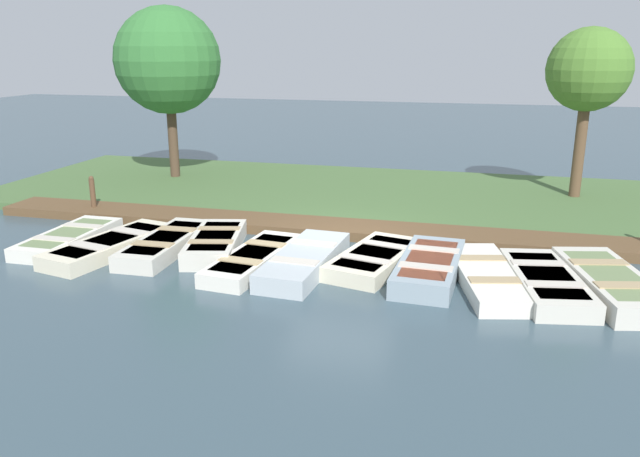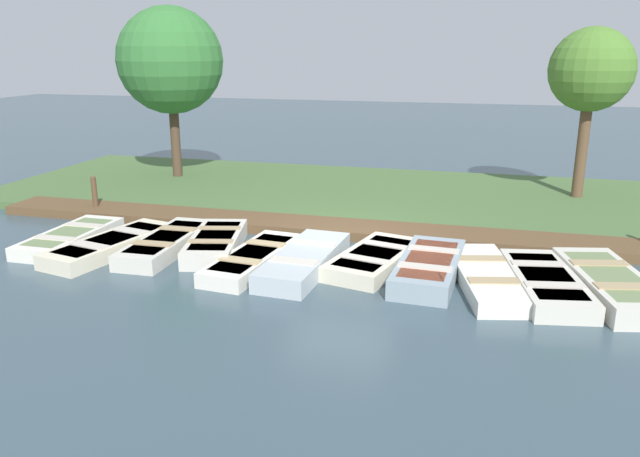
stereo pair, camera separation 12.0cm
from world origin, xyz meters
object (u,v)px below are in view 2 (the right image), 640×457
rowboat_7 (429,267)px  rowboat_8 (487,277)px  rowboat_1 (111,245)px  rowboat_2 (166,243)px  rowboat_5 (304,260)px  rowboat_4 (253,258)px  rowboat_10 (611,284)px  rowboat_3 (216,243)px  mooring_post_near (95,195)px  rowboat_6 (375,259)px  park_tree_left (591,72)px  rowboat_0 (70,238)px  rowboat_9 (545,282)px  park_tree_far_left (170,61)px

rowboat_7 → rowboat_8: bearing=87.0°
rowboat_1 → rowboat_7: 7.22m
rowboat_2 → rowboat_7: bearing=87.4°
rowboat_5 → rowboat_8: 3.75m
rowboat_4 → rowboat_10: bearing=97.6°
rowboat_5 → rowboat_7: bearing=98.6°
rowboat_3 → rowboat_4: (0.70, 1.19, -0.04)m
rowboat_1 → rowboat_4: size_ratio=1.06×
mooring_post_near → rowboat_3: bearing=64.7°
rowboat_6 → rowboat_8: size_ratio=0.87×
rowboat_2 → rowboat_3: rowboat_3 is taller
rowboat_4 → rowboat_7: bearing=100.2°
rowboat_2 → rowboat_4: size_ratio=0.98×
rowboat_4 → rowboat_10: size_ratio=0.95×
rowboat_3 → mooring_post_near: size_ratio=2.64×
rowboat_1 → rowboat_7: rowboat_7 is taller
rowboat_5 → park_tree_left: 10.58m
rowboat_1 → rowboat_2: 1.25m
rowboat_1 → rowboat_10: 10.66m
rowboat_0 → park_tree_left: 14.77m
rowboat_7 → rowboat_9: size_ratio=0.95×
rowboat_5 → mooring_post_near: size_ratio=3.02×
rowboat_2 → park_tree_left: (-7.30, 9.73, 3.68)m
rowboat_6 → rowboat_8: rowboat_6 is taller
rowboat_0 → rowboat_6: bearing=92.5°
rowboat_8 → park_tree_far_left: size_ratio=0.60×
rowboat_7 → rowboat_4: bearing=-82.3°
rowboat_0 → rowboat_1: size_ratio=0.85×
rowboat_3 → rowboat_9: (0.63, 7.17, -0.02)m
rowboat_7 → park_tree_left: 9.08m
rowboat_1 → rowboat_8: size_ratio=0.99×
park_tree_left → rowboat_8: bearing=-18.5°
rowboat_3 → rowboat_10: bearing=73.5°
rowboat_1 → rowboat_4: (0.02, 3.49, -0.01)m
rowboat_0 → park_tree_far_left: park_tree_far_left is taller
rowboat_0 → rowboat_8: bearing=89.1°
rowboat_9 → mooring_post_near: (-2.82, -11.81, 0.38)m
rowboat_0 → rowboat_9: size_ratio=0.90×
rowboat_0 → park_tree_left: (-7.43, 12.22, 3.70)m
rowboat_9 → rowboat_10: (-0.15, 1.19, 0.03)m
rowboat_1 → park_tree_left: 13.86m
rowboat_3 → rowboat_4: rowboat_3 is taller
rowboat_0 → mooring_post_near: (-2.59, -1.03, 0.40)m
rowboat_5 → park_tree_far_left: 10.76m
rowboat_2 → rowboat_10: 9.48m
rowboat_0 → rowboat_4: rowboat_4 is taller
rowboat_9 → rowboat_4: bearing=-99.6°
rowboat_4 → rowboat_6: 2.62m
rowboat_7 → rowboat_8: (0.13, 1.15, -0.05)m
rowboat_3 → rowboat_0: bearing=-96.8°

